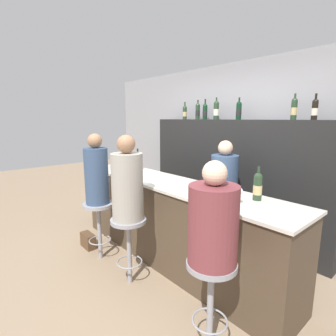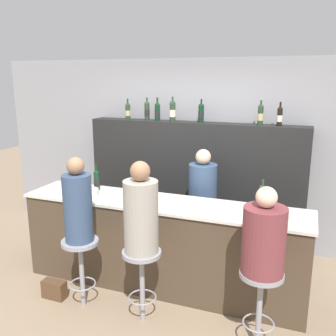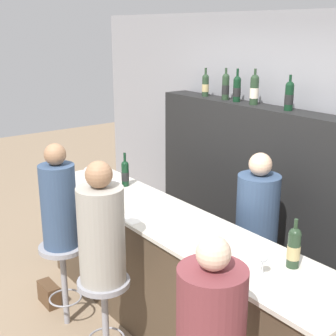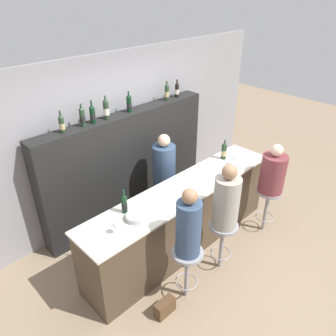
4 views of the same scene
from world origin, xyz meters
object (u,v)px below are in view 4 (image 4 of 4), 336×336
object	(u,v)px
metal_bowl	(136,217)
handbag	(165,307)
wine_bottle_backbar_0	(62,124)
bar_stool_middle	(223,234)
wine_bottle_backbar_2	(92,114)
wine_bottle_backbar_3	(106,109)
wine_bottle_backbar_1	(82,117)
guest_seated_right	(273,172)
guest_seated_left	(189,226)
wine_bottle_backbar_6	(177,90)
wine_bottle_counter_1	(224,151)
wine_bottle_counter_0	(124,204)
bar_stool_right	(268,199)
wine_glass_1	(235,158)
bar_stool_left	(187,262)
bartender	(164,182)
wine_glass_0	(116,225)
guest_seated_middle	(226,200)
wine_bottle_backbar_5	(167,92)

from	to	relation	value
metal_bowl	handbag	size ratio (longest dim) A/B	0.90
wine_bottle_backbar_0	bar_stool_middle	distance (m)	2.50
wine_bottle_backbar_2	wine_bottle_backbar_3	size ratio (longest dim) A/B	0.96
wine_bottle_backbar_1	guest_seated_right	distance (m)	2.77
guest_seated_left	bar_stool_middle	xyz separation A→B (m)	(0.69, 0.00, -0.54)
bar_stool_middle	handbag	distance (m)	1.16
wine_bottle_backbar_6	wine_bottle_counter_1	bearing A→B (deg)	-92.19
wine_bottle_backbar_1	wine_bottle_backbar_3	bearing A→B (deg)	-0.00
wine_bottle_counter_0	wine_bottle_backbar_6	size ratio (longest dim) A/B	1.10
wine_bottle_backbar_2	metal_bowl	distance (m)	1.56
metal_bowl	handbag	world-z (taller)	metal_bowl
bar_stool_right	wine_bottle_counter_1	bearing A→B (deg)	98.48
wine_glass_1	bar_stool_right	xyz separation A→B (m)	(0.16, -0.56, -0.55)
bar_stool_left	bar_stool_right	world-z (taller)	same
wine_bottle_counter_0	bartender	bearing A→B (deg)	24.56
wine_bottle_backbar_3	guest_seated_left	xyz separation A→B (m)	(-0.32, -1.87, -0.78)
wine_bottle_counter_0	bar_stool_right	world-z (taller)	wine_bottle_counter_0
wine_bottle_backbar_1	wine_bottle_backbar_3	size ratio (longest dim) A/B	0.94
wine_bottle_counter_1	wine_bottle_backbar_0	size ratio (longest dim) A/B	1.10
wine_bottle_backbar_6	metal_bowl	bearing A→B (deg)	-147.37
wine_glass_0	bartender	distance (m)	1.72
guest_seated_middle	bartender	distance (m)	1.42
wine_bottle_backbar_0	bar_stool_middle	world-z (taller)	wine_bottle_backbar_0
bar_stool_left	bar_stool_middle	xyz separation A→B (m)	(0.69, 0.00, 0.00)
bar_stool_middle	bartender	size ratio (longest dim) A/B	0.49
wine_bottle_backbar_0	guest_seated_right	size ratio (longest dim) A/B	0.39
wine_bottle_counter_1	bar_stool_middle	world-z (taller)	wine_bottle_counter_1
wine_glass_0	guest_seated_left	bearing A→B (deg)	-44.73
guest_seated_left	bar_stool_middle	bearing A→B (deg)	0.00
guest_seated_left	wine_bottle_backbar_0	bearing A→B (deg)	101.05
wine_glass_1	wine_bottle_backbar_5	bearing A→B (deg)	96.59
guest_seated_left	bartender	bearing A→B (deg)	55.67
wine_bottle_backbar_1	wine_glass_1	world-z (taller)	wine_bottle_backbar_1
wine_glass_0	bartender	size ratio (longest dim) A/B	0.10
guest_seated_middle	bar_stool_right	world-z (taller)	guest_seated_middle
wine_glass_0	handbag	bearing A→B (deg)	-70.63
wine_glass_0	handbag	world-z (taller)	wine_glass_0
guest_seated_left	wine_bottle_backbar_5	bearing A→B (deg)	51.33
guest_seated_left	guest_seated_right	distance (m)	1.81
wine_bottle_backbar_0	wine_bottle_backbar_2	bearing A→B (deg)	0.00
wine_bottle_backbar_3	bar_stool_left	xyz separation A→B (m)	(-0.32, -1.87, -1.32)
guest_seated_left	handbag	bearing A→B (deg)	180.00
wine_bottle_backbar_1	wine_bottle_counter_1	bearing A→B (deg)	-31.48
metal_bowl	guest_seated_right	xyz separation A→B (m)	(2.06, -0.60, 0.00)
wine_bottle_backbar_5	metal_bowl	distance (m)	2.32
wine_bottle_backbar_6	guest_seated_left	size ratio (longest dim) A/B	0.34
metal_bowl	bar_stool_right	size ratio (longest dim) A/B	0.32
wine_bottle_counter_1	wine_glass_1	bearing A→B (deg)	-99.93
wine_bottle_counter_0	wine_bottle_backbar_0	xyz separation A→B (m)	(-0.10, 1.07, 0.73)
wine_bottle_backbar_6	wine_glass_0	size ratio (longest dim) A/B	1.90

